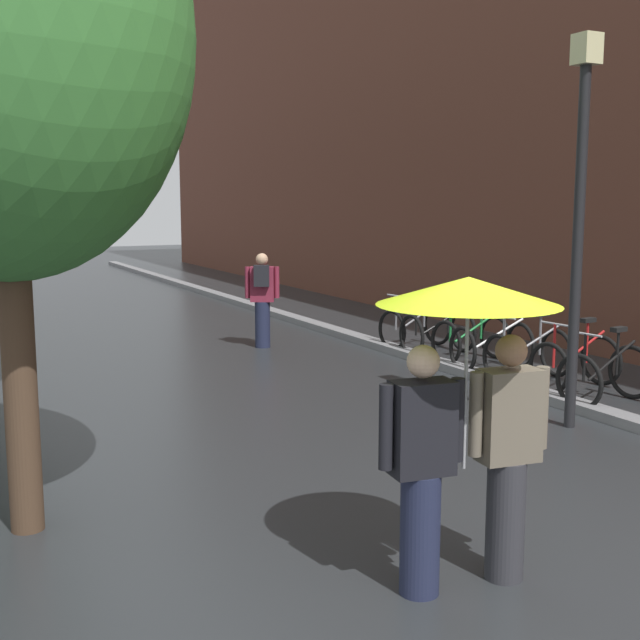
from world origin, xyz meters
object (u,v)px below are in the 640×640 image
(parked_bicycle_6, at_px, (415,326))
(couple_under_umbrella, at_px, (467,379))
(parked_bicycle_5, at_px, (438,332))
(street_tree_0, at_px, (1,37))
(pedestrian_walking_midground, at_px, (262,297))
(parked_bicycle_1, at_px, (576,362))
(parked_bicycle_3, at_px, (492,346))
(street_lamp_post, at_px, (580,203))
(parked_bicycle_4, at_px, (471,338))
(parked_bicycle_2, at_px, (528,354))
(parked_bicycle_0, at_px, (606,375))

(parked_bicycle_6, height_order, couple_under_umbrella, couple_under_umbrella)
(parked_bicycle_5, relative_size, parked_bicycle_6, 0.93)
(street_tree_0, bearing_deg, pedestrian_walking_midground, 53.76)
(parked_bicycle_5, height_order, parked_bicycle_6, same)
(parked_bicycle_1, distance_m, parked_bicycle_3, 1.50)
(parked_bicycle_3, xyz_separation_m, pedestrian_walking_midground, (-2.29, 3.32, 0.49))
(parked_bicycle_3, xyz_separation_m, street_lamp_post, (-1.15, -2.80, 2.11))
(pedestrian_walking_midground, bearing_deg, parked_bicycle_3, -55.42)
(parked_bicycle_5, bearing_deg, parked_bicycle_6, 89.82)
(parked_bicycle_4, relative_size, street_lamp_post, 0.27)
(parked_bicycle_2, relative_size, street_lamp_post, 0.26)
(street_tree_0, relative_size, parked_bicycle_6, 4.70)
(parked_bicycle_3, height_order, couple_under_umbrella, couple_under_umbrella)
(parked_bicycle_4, relative_size, couple_under_umbrella, 0.55)
(parked_bicycle_4, xyz_separation_m, street_lamp_post, (-1.28, -3.48, 2.11))
(street_tree_0, xyz_separation_m, street_lamp_post, (5.82, 0.26, -1.19))
(parked_bicycle_0, bearing_deg, parked_bicycle_3, 89.46)
(street_tree_0, distance_m, pedestrian_walking_midground, 8.40)
(parked_bicycle_3, bearing_deg, parked_bicycle_0, -90.54)
(parked_bicycle_0, xyz_separation_m, parked_bicycle_5, (0.04, 3.66, 0.00))
(couple_under_umbrella, distance_m, pedestrian_walking_midground, 8.95)
(street_tree_0, bearing_deg, parked_bicycle_3, 23.69)
(parked_bicycle_1, xyz_separation_m, couple_under_umbrella, (-4.73, -3.84, 1.02))
(parked_bicycle_1, distance_m, parked_bicycle_5, 2.91)
(parked_bicycle_5, bearing_deg, parked_bicycle_0, -90.64)
(parked_bicycle_0, relative_size, parked_bicycle_5, 1.07)
(parked_bicycle_6, bearing_deg, street_lamp_post, -103.43)
(parked_bicycle_1, bearing_deg, pedestrian_walking_midground, 117.51)
(parked_bicycle_0, xyz_separation_m, pedestrian_walking_midground, (-2.27, 5.56, 0.49))
(parked_bicycle_2, bearing_deg, street_tree_0, -161.71)
(parked_bicycle_6, relative_size, couple_under_umbrella, 0.57)
(street_lamp_post, height_order, pedestrian_walking_midground, street_lamp_post)
(parked_bicycle_1, bearing_deg, couple_under_umbrella, -140.95)
(parked_bicycle_1, xyz_separation_m, street_lamp_post, (-1.36, -1.32, 2.11))
(parked_bicycle_0, relative_size, street_lamp_post, 0.27)
(street_tree_0, relative_size, parked_bicycle_2, 4.94)
(pedestrian_walking_midground, bearing_deg, parked_bicycle_4, -47.45)
(street_lamp_post, relative_size, pedestrian_walking_midground, 2.62)
(parked_bicycle_0, height_order, parked_bicycle_6, same)
(parked_bicycle_2, distance_m, street_lamp_post, 3.18)
(parked_bicycle_2, distance_m, parked_bicycle_3, 0.74)
(street_lamp_post, bearing_deg, parked_bicycle_0, 26.49)
(parked_bicycle_1, distance_m, couple_under_umbrella, 6.18)
(parked_bicycle_0, bearing_deg, street_lamp_post, -153.51)
(street_tree_0, distance_m, parked_bicycle_4, 8.68)
(parked_bicycle_1, bearing_deg, parked_bicycle_2, 102.95)
(parked_bicycle_3, bearing_deg, parked_bicycle_6, 89.40)
(parked_bicycle_0, distance_m, parked_bicycle_3, 2.24)
(street_tree_0, height_order, parked_bicycle_4, street_tree_0)
(street_lamp_post, bearing_deg, couple_under_umbrella, -143.21)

